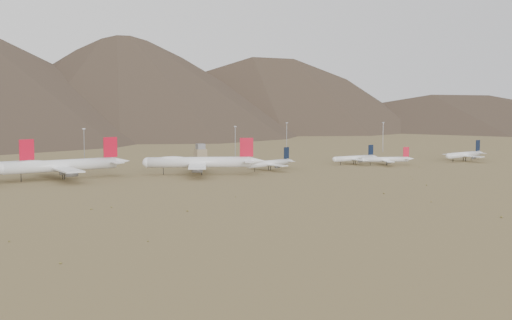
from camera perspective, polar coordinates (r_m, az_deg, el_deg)
name	(u,v)px	position (r m, az deg, el deg)	size (l,w,h in m)	color
ground	(223,179)	(424.61, -2.68, -1.52)	(3000.00, 3000.00, 0.00)	olive
mountain_ridge	(27,34)	(1304.22, -17.87, 9.56)	(4400.00, 1000.00, 300.00)	#48382B
widebody_centre	(62,165)	(437.20, -15.28, -0.41)	(80.20, 62.38, 23.92)	white
widebody_east	(200,162)	(446.39, -4.51, -0.16)	(73.55, 58.78, 22.91)	white
narrowbody_a	(270,163)	(469.80, 1.12, -0.26)	(42.15, 31.45, 14.49)	white
narrowbody_b	(355,158)	(513.76, 7.92, 0.15)	(40.53, 29.31, 13.39)	white
narrowbody_c	(387,159)	(510.31, 10.45, 0.05)	(37.50, 27.83, 12.75)	white
narrowbody_d	(465,155)	(554.01, 16.36, 0.42)	(44.78, 33.01, 15.06)	white
control_tower	(200,152)	(546.20, -4.46, 0.60)	(8.00, 8.00, 12.00)	gray
mast_west	(84,144)	(523.87, -13.58, 1.23)	(2.00, 0.60, 25.70)	gray
mast_centre	(235,141)	(542.34, -1.68, 1.52)	(2.00, 0.60, 25.70)	gray
mast_east	(287,136)	(606.94, 2.47, 1.95)	(2.00, 0.60, 25.70)	gray
mast_far_east	(383,135)	(621.67, 10.13, 1.95)	(2.00, 0.60, 25.70)	gray
desert_scrub	(251,205)	(325.51, -0.40, -3.61)	(428.20, 182.56, 0.84)	olive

